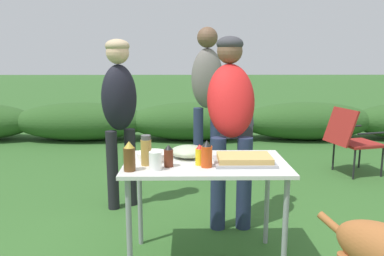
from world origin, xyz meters
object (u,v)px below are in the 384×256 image
at_px(food_tray, 244,160).
at_px(plate_stack, 153,156).
at_px(camp_chair_green_behind_table, 351,137).
at_px(camp_chair_near_hedge, 236,130).
at_px(paper_cup_stack, 155,161).
at_px(hot_sauce_bottle, 207,154).
at_px(standing_person_in_navy_coat, 207,88).
at_px(standing_person_in_olive_jacket, 119,105).
at_px(standing_person_in_gray_fleece, 231,111).
at_px(beer_bottle, 129,157).
at_px(bbq_sauce_bottle, 169,156).
at_px(folding_table, 206,173).
at_px(mixing_bowl, 189,151).
at_px(mustard_bottle, 200,155).
at_px(spice_jar, 146,151).

distance_m(food_tray, plate_stack, 0.63).
relative_size(camp_chair_green_behind_table, camp_chair_near_hedge, 1.00).
xyz_separation_m(paper_cup_stack, hot_sauce_bottle, (0.33, 0.06, 0.02)).
bearing_deg(standing_person_in_navy_coat, standing_person_in_olive_jacket, -134.65).
xyz_separation_m(standing_person_in_gray_fleece, standing_person_in_olive_jacket, (-1.00, 0.37, 0.01)).
distance_m(standing_person_in_gray_fleece, camp_chair_green_behind_table, 2.23).
distance_m(beer_bottle, bbq_sauce_bottle, 0.26).
height_order(folding_table, standing_person_in_gray_fleece, standing_person_in_gray_fleece).
bearing_deg(plate_stack, mixing_bowl, 12.63).
relative_size(mixing_bowl, bbq_sauce_bottle, 1.77).
relative_size(mustard_bottle, standing_person_in_olive_jacket, 0.09).
xyz_separation_m(food_tray, camp_chair_green_behind_table, (1.65, 2.08, -0.30)).
xyz_separation_m(beer_bottle, mustard_bottle, (0.44, 0.13, -0.02)).
xyz_separation_m(mustard_bottle, standing_person_in_navy_coat, (0.15, 1.98, 0.28)).
xyz_separation_m(folding_table, spice_jar, (-0.39, -0.07, 0.17)).
bearing_deg(camp_chair_near_hedge, bbq_sauce_bottle, -97.22).
distance_m(paper_cup_stack, beer_bottle, 0.16).
bearing_deg(standing_person_in_olive_jacket, beer_bottle, -109.18).
bearing_deg(hot_sauce_bottle, bbq_sauce_bottle, 177.55).
xyz_separation_m(food_tray, mixing_bowl, (-0.37, 0.17, 0.01)).
relative_size(plate_stack, camp_chair_green_behind_table, 0.26).
bearing_deg(mixing_bowl, folding_table, -48.27).
bearing_deg(folding_table, plate_stack, 168.73).
bearing_deg(standing_person_in_olive_jacket, folding_table, -85.25).
distance_m(folding_table, paper_cup_stack, 0.40).
bearing_deg(camp_chair_green_behind_table, mixing_bowl, -60.93).
height_order(folding_table, camp_chair_near_hedge, camp_chair_near_hedge).
xyz_separation_m(beer_bottle, standing_person_in_navy_coat, (0.59, 2.11, 0.25)).
height_order(folding_table, paper_cup_stack, paper_cup_stack).
relative_size(bbq_sauce_bottle, camp_chair_green_behind_table, 0.18).
bearing_deg(bbq_sauce_bottle, standing_person_in_navy_coat, 80.10).
bearing_deg(standing_person_in_navy_coat, plate_stack, -104.75).
distance_m(mixing_bowl, bbq_sauce_bottle, 0.28).
distance_m(bbq_sauce_bottle, camp_chair_near_hedge, 2.76).
bearing_deg(folding_table, bbq_sauce_bottle, -155.67).
bearing_deg(food_tray, folding_table, 170.46).
relative_size(hot_sauce_bottle, standing_person_in_gray_fleece, 0.11).
relative_size(plate_stack, standing_person_in_olive_jacket, 0.14).
xyz_separation_m(plate_stack, standing_person_in_navy_coat, (0.47, 1.84, 0.32)).
relative_size(folding_table, spice_jar, 5.48).
height_order(spice_jar, hot_sauce_bottle, spice_jar).
height_order(mixing_bowl, bbq_sauce_bottle, bbq_sauce_bottle).
distance_m(folding_table, camp_chair_green_behind_table, 2.79).
xyz_separation_m(mixing_bowl, standing_person_in_olive_jacket, (-0.64, 0.90, 0.23)).
height_order(spice_jar, standing_person_in_olive_jacket, standing_person_in_olive_jacket).
height_order(plate_stack, paper_cup_stack, paper_cup_stack).
bearing_deg(spice_jar, plate_stack, 79.19).
bearing_deg(camp_chair_near_hedge, paper_cup_stack, -98.35).
relative_size(mixing_bowl, camp_chair_green_behind_table, 0.31).
distance_m(folding_table, camp_chair_near_hedge, 2.57).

